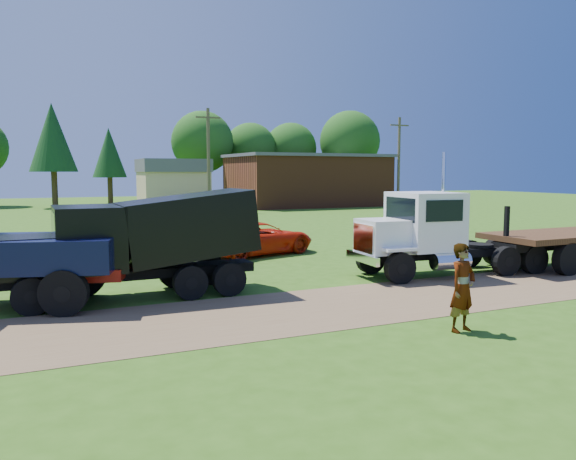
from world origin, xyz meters
name	(u,v)px	position (x,y,z in m)	size (l,w,h in m)	color
ground	(363,303)	(0.00, 0.00, 0.00)	(140.00, 140.00, 0.00)	#2D5512
dirt_track	(363,303)	(0.00, 0.00, 0.01)	(120.00, 4.20, 0.01)	brown
white_semi_tractor	(427,234)	(4.09, 2.54, 1.44)	(7.09, 2.85, 4.22)	black
black_dump_truck	(143,239)	(-5.26, 3.20, 1.66)	(6.99, 2.25, 3.02)	black
orange_pickup	(258,238)	(0.67, 9.51, 0.70)	(2.33, 5.06, 1.41)	red
spectator_a	(463,288)	(0.53, -3.23, 0.98)	(0.72, 0.47, 1.97)	#999999
spectator_b	(149,239)	(-3.90, 9.73, 0.85)	(0.83, 0.65, 1.71)	#999999
brick_building	(307,180)	(18.00, 40.00, 2.66)	(15.40, 10.40, 5.30)	brown
tan_shed	(173,183)	(4.00, 40.00, 2.42)	(6.20, 5.40, 4.70)	tan
utility_poles	(209,158)	(6.00, 35.00, 4.71)	(42.20, 0.28, 9.00)	#453B27
tree_row	(136,142)	(2.12, 48.90, 6.65)	(56.96, 12.44, 11.14)	#362416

